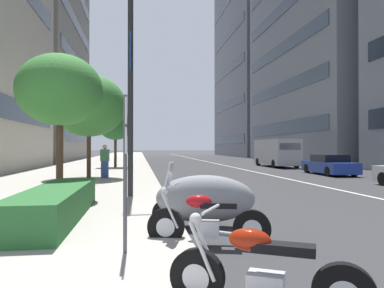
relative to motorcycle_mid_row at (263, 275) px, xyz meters
name	(u,v)px	position (x,y,z in m)	size (l,w,h in m)	color
sidewalk_right_plaza	(104,166)	(30.38, 4.47, -0.34)	(160.00, 8.15, 0.15)	#A39E93
lane_centre_stripe	(214,163)	(35.38, -6.83, -0.41)	(110.00, 0.16, 0.01)	silver
motorcycle_mid_row	(263,275)	(0.00, 0.00, 0.00)	(1.11, 1.95, 1.09)	black
motorcycle_under_tarp	(206,221)	(2.68, 0.12, 0.04)	(0.77, 2.15, 1.49)	black
motorcycle_second_in_row	(204,199)	(4.21, -0.12, 0.21)	(1.27, 2.30, 1.14)	gray
car_following_behind	(329,165)	(18.18, -10.73, 0.19)	(4.70, 1.99, 1.27)	navy
delivery_van_ahead	(276,152)	(27.52, -10.82, 0.90)	(6.21, 2.23, 2.43)	#B7B7BC
parking_sign_by_curb	(126,154)	(1.97, 1.50, 1.25)	(0.32, 0.06, 2.41)	#47494C
street_lamp_with_banners	(141,48)	(8.47, 1.22, 4.63)	(1.26, 2.50, 8.12)	#232326
clipped_hedge_bed	(57,203)	(4.87, 3.13, 0.09)	(5.12, 1.10, 0.69)	#28602D
street_tree_by_lamp_post	(60,90)	(8.42, 3.79, 3.15)	(2.69, 2.69, 4.57)	#473323
street_tree_near_plaza_corner	(89,106)	(16.13, 3.90, 3.53)	(3.85, 3.85, 5.43)	#473323
street_tree_far_plaza	(115,125)	(26.20, 3.16, 3.08)	(2.77, 2.77, 4.54)	#473323
pedestrian_on_plaza	(105,161)	(15.69, 3.04, 0.62)	(0.38, 0.46, 1.73)	#33478C
office_tower_mid_left	(266,57)	(66.60, -23.92, 19.45)	(25.79, 15.83, 39.72)	slate
office_tower_behind_plaza	(2,7)	(47.58, 19.14, 19.77)	(24.06, 19.30, 40.35)	gray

